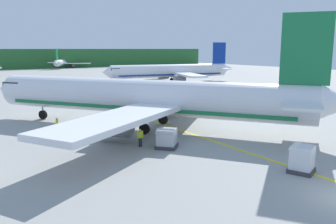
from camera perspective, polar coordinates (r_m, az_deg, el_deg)
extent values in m
cube|color=#999993|center=(61.75, -14.89, 1.82)|extent=(240.00, 320.00, 0.20)
cylinder|color=white|center=(38.21, -4.36, 2.53)|extent=(24.04, 31.49, 3.80)
cone|color=white|center=(49.51, -24.93, 3.38)|extent=(4.33, 4.05, 3.61)
cube|color=#192333|center=(47.87, -23.17, 4.33)|extent=(4.02, 3.83, 0.60)
cube|color=white|center=(29.40, -8.42, -1.23)|extent=(16.28, 12.07, 0.50)
cylinder|color=slate|center=(32.85, -8.77, -2.16)|extent=(3.65, 3.88, 2.20)
cube|color=white|center=(45.99, 2.79, 3.03)|extent=(15.15, 14.21, 0.50)
cylinder|color=slate|center=(44.22, -0.55, 1.18)|extent=(3.65, 3.88, 2.20)
cube|color=#19723F|center=(34.21, 21.76, 9.58)|extent=(2.85, 3.79, 6.50)
cube|color=white|center=(34.55, 21.24, 1.69)|extent=(10.32, 8.65, 0.24)
cube|color=#19723F|center=(38.36, -4.34, 0.98)|extent=(21.79, 28.45, 0.36)
cylinder|color=black|center=(46.15, -19.86, -0.42)|extent=(0.92, 1.10, 1.10)
cylinder|color=gray|center=(46.01, -19.92, 0.56)|extent=(0.20, 0.20, 0.50)
cylinder|color=black|center=(35.80, -3.90, -2.80)|extent=(0.92, 1.10, 1.10)
cylinder|color=gray|center=(35.63, -3.91, -1.55)|extent=(0.20, 0.20, 0.50)
cylinder|color=black|center=(40.47, -0.81, -1.24)|extent=(0.92, 1.10, 1.10)
cylinder|color=gray|center=(40.31, -0.81, -0.13)|extent=(0.20, 0.20, 0.50)
cylinder|color=white|center=(90.92, 0.39, 6.80)|extent=(31.44, 9.66, 3.32)
cone|color=white|center=(86.05, -10.07, 6.44)|extent=(2.69, 3.51, 3.15)
cone|color=white|center=(98.60, 9.72, 7.13)|extent=(3.31, 3.33, 2.82)
cube|color=#192333|center=(86.41, -8.83, 6.99)|extent=(2.63, 3.19, 0.52)
cube|color=white|center=(84.36, 3.55, 6.11)|extent=(8.25, 14.58, 0.44)
cylinder|color=slate|center=(85.97, 1.90, 5.50)|extent=(3.13, 2.45, 1.92)
cube|color=white|center=(99.00, -0.41, 6.75)|extent=(5.58, 14.32, 0.44)
cylinder|color=slate|center=(96.28, -0.77, 6.02)|extent=(3.13, 2.45, 1.92)
cube|color=navy|center=(97.09, 8.41, 9.57)|extent=(3.82, 1.09, 5.67)
cube|color=white|center=(97.22, 8.35, 7.13)|extent=(4.59, 9.46, 0.21)
cube|color=navy|center=(90.98, 0.39, 6.22)|extent=(28.33, 8.86, 0.31)
cylinder|color=black|center=(87.35, -6.91, 4.88)|extent=(1.00, 0.50, 0.96)
cylinder|color=gray|center=(87.29, -6.92, 5.34)|extent=(0.17, 0.17, 0.44)
cylinder|color=black|center=(89.54, 1.72, 5.09)|extent=(1.00, 0.50, 0.96)
cylinder|color=gray|center=(89.47, 1.72, 5.53)|extent=(0.17, 0.17, 0.44)
cylinder|color=black|center=(93.70, 0.61, 5.32)|extent=(1.00, 0.50, 0.96)
cylinder|color=gray|center=(93.64, 0.61, 5.75)|extent=(0.17, 0.17, 0.44)
cylinder|color=white|center=(169.44, -16.80, 7.84)|extent=(15.24, 24.48, 2.79)
cone|color=white|center=(183.24, -15.87, 8.04)|extent=(3.17, 2.83, 2.65)
cone|color=white|center=(155.40, -17.92, 7.70)|extent=(3.21, 3.20, 2.37)
cube|color=#192333|center=(181.63, -15.98, 8.22)|extent=(2.93, 2.69, 0.44)
cube|color=white|center=(169.57, -19.13, 7.55)|extent=(11.65, 9.62, 0.37)
cylinder|color=slate|center=(170.40, -18.34, 7.31)|extent=(2.55, 2.84, 1.62)
cube|color=white|center=(166.73, -14.62, 7.74)|extent=(12.19, 7.83, 0.37)
cylinder|color=slate|center=(168.42, -15.21, 7.44)|extent=(2.55, 2.84, 1.62)
cube|color=#19723F|center=(157.52, -17.80, 9.01)|extent=(1.80, 2.95, 4.77)
cube|color=white|center=(157.61, -17.73, 7.74)|extent=(7.82, 5.75, 0.18)
cube|color=#19723F|center=(169.47, -16.79, 7.58)|extent=(13.84, 22.10, 0.26)
cylinder|color=black|center=(179.35, -16.09, 7.30)|extent=(0.62, 0.83, 0.81)
cylinder|color=gray|center=(179.32, -16.10, 7.49)|extent=(0.15, 0.15, 0.37)
cylinder|color=black|center=(168.87, -17.48, 7.06)|extent=(0.62, 0.83, 0.81)
cylinder|color=gray|center=(168.84, -17.49, 7.26)|extent=(0.15, 0.15, 0.37)
cylinder|color=black|center=(168.06, -16.20, 7.11)|extent=(0.62, 0.83, 0.81)
cylinder|color=gray|center=(168.03, -16.21, 7.31)|extent=(0.15, 0.15, 0.37)
cube|color=#333338|center=(26.76, 21.04, -8.95)|extent=(2.17, 2.17, 0.30)
cube|color=silver|center=(26.47, 21.18, -6.94)|extent=(1.91, 1.91, 1.66)
cube|color=silver|center=(26.39, 20.19, -5.39)|extent=(1.60, 1.11, 0.55)
cube|color=#333338|center=(30.95, -0.21, -5.65)|extent=(2.53, 2.53, 0.30)
cube|color=#B2B7C1|center=(30.73, -0.21, -4.10)|extent=(2.24, 2.24, 1.42)
cube|color=#B2B7C1|center=(30.07, -0.46, -3.32)|extent=(1.56, 1.61, 0.57)
cylinder|color=#191E33|center=(37.63, -17.70, -2.82)|extent=(0.14, 0.14, 0.85)
cylinder|color=#191E33|center=(37.45, -17.73, -2.88)|extent=(0.14, 0.14, 0.85)
cube|color=#CCE519|center=(37.39, -17.78, -1.74)|extent=(0.38, 0.49, 0.64)
cube|color=silver|center=(37.38, -17.78, -1.70)|extent=(0.39, 0.50, 0.06)
sphere|color=tan|center=(37.30, -17.81, -1.09)|extent=(0.23, 0.23, 0.23)
cylinder|color=#CCE519|center=(37.64, -17.72, -1.61)|extent=(0.09, 0.09, 0.60)
cylinder|color=#CCE519|center=(37.12, -17.83, -1.78)|extent=(0.09, 0.09, 0.60)
cylinder|color=#191E33|center=(31.28, -4.73, -5.01)|extent=(0.14, 0.14, 0.82)
cylinder|color=#191E33|center=(31.37, -4.45, -4.96)|extent=(0.14, 0.14, 0.82)
cube|color=#CCE519|center=(31.15, -4.61, -3.72)|extent=(0.45, 0.23, 0.62)
cube|color=silver|center=(31.14, -4.61, -3.66)|extent=(0.46, 0.24, 0.06)
sphere|color=tan|center=(31.05, -4.62, -2.97)|extent=(0.22, 0.22, 0.22)
cylinder|color=#CCE519|center=(31.01, -5.04, -3.73)|extent=(0.09, 0.09, 0.58)
cylinder|color=#CCE519|center=(31.27, -4.18, -3.59)|extent=(0.09, 0.09, 0.58)
cube|color=yellow|center=(36.29, 3.59, -3.50)|extent=(0.30, 60.00, 0.01)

